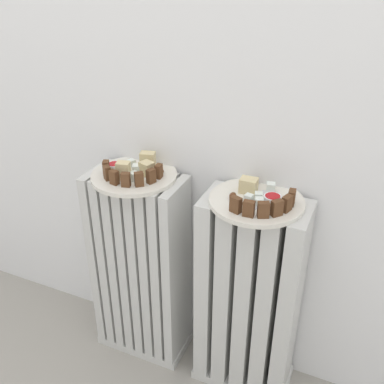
{
  "coord_description": "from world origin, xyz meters",
  "views": [
    {
      "loc": [
        0.44,
        -0.71,
        1.26
      ],
      "look_at": [
        0.0,
        0.28,
        0.66
      ],
      "focal_mm": 41.37,
      "sensor_mm": 36.0,
      "label": 1
    }
  ],
  "objects_px": {
    "radiator_left": "(141,269)",
    "plate_right": "(256,201)",
    "radiator_right": "(248,300)",
    "fork": "(261,198)",
    "jam_bowl_right": "(272,199)",
    "jam_bowl_left": "(114,167)",
    "plate_left": "(134,175)"
  },
  "relations": [
    {
      "from": "radiator_right",
      "to": "jam_bowl_left",
      "type": "height_order",
      "value": "jam_bowl_left"
    },
    {
      "from": "radiator_left",
      "to": "plate_left",
      "type": "bearing_deg",
      "value": 116.57
    },
    {
      "from": "jam_bowl_right",
      "to": "jam_bowl_left",
      "type": "bearing_deg",
      "value": -179.72
    },
    {
      "from": "radiator_left",
      "to": "fork",
      "type": "height_order",
      "value": "fork"
    },
    {
      "from": "plate_left",
      "to": "plate_right",
      "type": "height_order",
      "value": "same"
    },
    {
      "from": "radiator_right",
      "to": "jam_bowl_right",
      "type": "distance_m",
      "value": 0.37
    },
    {
      "from": "radiator_left",
      "to": "jam_bowl_right",
      "type": "distance_m",
      "value": 0.55
    },
    {
      "from": "radiator_right",
      "to": "plate_right",
      "type": "relative_size",
      "value": 2.66
    },
    {
      "from": "plate_left",
      "to": "plate_right",
      "type": "relative_size",
      "value": 1.0
    },
    {
      "from": "plate_right",
      "to": "jam_bowl_left",
      "type": "xyz_separation_m",
      "value": [
        -0.43,
        -0.0,
        0.02
      ]
    },
    {
      "from": "jam_bowl_right",
      "to": "fork",
      "type": "distance_m",
      "value": 0.03
    },
    {
      "from": "jam_bowl_left",
      "to": "fork",
      "type": "distance_m",
      "value": 0.45
    },
    {
      "from": "jam_bowl_right",
      "to": "fork",
      "type": "relative_size",
      "value": 0.45
    },
    {
      "from": "radiator_right",
      "to": "fork",
      "type": "xyz_separation_m",
      "value": [
        0.01,
        0.01,
        0.35
      ]
    },
    {
      "from": "plate_right",
      "to": "jam_bowl_right",
      "type": "distance_m",
      "value": 0.05
    },
    {
      "from": "radiator_right",
      "to": "plate_right",
      "type": "bearing_deg",
      "value": 116.57
    },
    {
      "from": "plate_right",
      "to": "jam_bowl_left",
      "type": "relative_size",
      "value": 5.93
    },
    {
      "from": "radiator_left",
      "to": "plate_right",
      "type": "relative_size",
      "value": 2.66
    },
    {
      "from": "plate_left",
      "to": "jam_bowl_left",
      "type": "distance_m",
      "value": 0.07
    },
    {
      "from": "fork",
      "to": "jam_bowl_right",
      "type": "bearing_deg",
      "value": -15.98
    },
    {
      "from": "radiator_right",
      "to": "fork",
      "type": "bearing_deg",
      "value": 31.51
    },
    {
      "from": "fork",
      "to": "plate_right",
      "type": "bearing_deg",
      "value": -148.49
    },
    {
      "from": "plate_left",
      "to": "jam_bowl_left",
      "type": "bearing_deg",
      "value": -176.0
    },
    {
      "from": "radiator_left",
      "to": "plate_right",
      "type": "height_order",
      "value": "plate_right"
    },
    {
      "from": "radiator_left",
      "to": "jam_bowl_left",
      "type": "bearing_deg",
      "value": -176.0
    },
    {
      "from": "radiator_left",
      "to": "radiator_right",
      "type": "relative_size",
      "value": 1.0
    },
    {
      "from": "radiator_left",
      "to": "plate_right",
      "type": "distance_m",
      "value": 0.51
    },
    {
      "from": "plate_left",
      "to": "plate_right",
      "type": "distance_m",
      "value": 0.37
    },
    {
      "from": "plate_left",
      "to": "fork",
      "type": "bearing_deg",
      "value": 1.01
    },
    {
      "from": "jam_bowl_right",
      "to": "fork",
      "type": "height_order",
      "value": "jam_bowl_right"
    },
    {
      "from": "radiator_right",
      "to": "jam_bowl_left",
      "type": "relative_size",
      "value": 15.78
    },
    {
      "from": "plate_left",
      "to": "jam_bowl_right",
      "type": "xyz_separation_m",
      "value": [
        0.41,
        -0.0,
        0.02
      ]
    }
  ]
}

